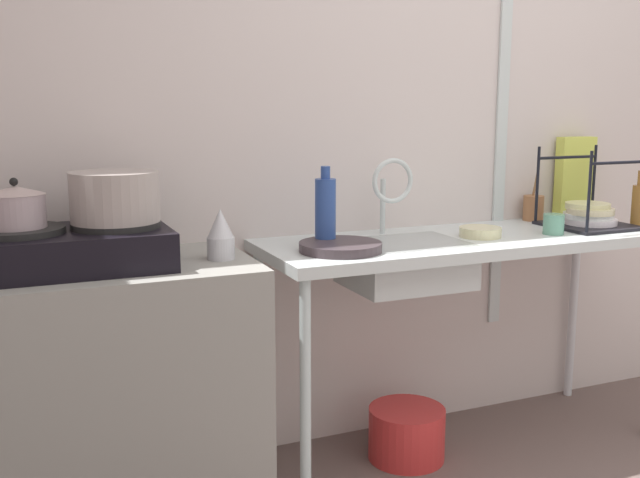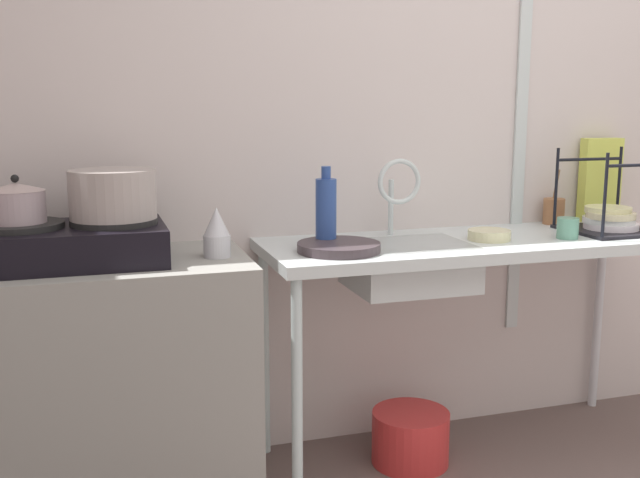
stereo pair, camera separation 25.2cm
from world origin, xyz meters
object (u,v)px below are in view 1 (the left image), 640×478
(faucet, at_px, (391,185))
(utensil_jar, at_px, (533,208))
(pot_on_right_burner, at_px, (115,197))
(cereal_box, at_px, (575,177))
(sink_basin, at_px, (406,264))
(small_bowl_on_drainboard, at_px, (480,232))
(bottle_by_sink, at_px, (325,212))
(dish_rack, at_px, (589,215))
(cup_by_rack, at_px, (554,224))
(stove, at_px, (69,248))
(bucket_on_floor, at_px, (407,433))
(percolator, at_px, (221,235))
(bottle_by_rack, at_px, (639,204))
(frying_pan, at_px, (340,247))
(pot_on_left_burner, at_px, (15,207))

(faucet, height_order, utensil_jar, faucet)
(pot_on_right_burner, xyz_separation_m, cereal_box, (1.96, 0.22, -0.04))
(sink_basin, relative_size, small_bowl_on_drainboard, 2.71)
(sink_basin, relative_size, bottle_by_sink, 1.51)
(pot_on_right_burner, distance_m, faucet, 1.01)
(dish_rack, bearing_deg, cup_by_rack, -162.86)
(utensil_jar, bearing_deg, stove, -173.82)
(faucet, xyz_separation_m, dish_rack, (0.82, -0.13, -0.14))
(sink_basin, bearing_deg, pot_on_right_burner, 178.76)
(pot_on_right_burner, bearing_deg, stove, 180.00)
(cereal_box, bearing_deg, dish_rack, -115.81)
(bucket_on_floor, bearing_deg, utensil_jar, 17.16)
(dish_rack, bearing_deg, percolator, -179.34)
(small_bowl_on_drainboard, height_order, bottle_by_rack, bottle_by_rack)
(stove, relative_size, frying_pan, 2.08)
(utensil_jar, height_order, bucket_on_floor, utensil_jar)
(small_bowl_on_drainboard, distance_m, utensil_jar, 0.49)
(sink_basin, bearing_deg, frying_pan, -168.80)
(cup_by_rack, bearing_deg, dish_rack, 17.14)
(frying_pan, bearing_deg, utensil_jar, 15.36)
(frying_pan, relative_size, dish_rack, 0.88)
(frying_pan, relative_size, cereal_box, 0.81)
(pot_on_right_burner, bearing_deg, cup_by_rack, -3.48)
(cereal_box, bearing_deg, small_bowl_on_drainboard, -156.27)
(faucet, xyz_separation_m, cereal_box, (0.96, 0.11, -0.02))
(cup_by_rack, relative_size, bottle_by_rack, 0.35)
(bottle_by_sink, bearing_deg, cup_by_rack, -6.94)
(small_bowl_on_drainboard, relative_size, bottle_by_sink, 0.56)
(bottle_by_sink, distance_m, bucket_on_floor, 0.91)
(dish_rack, bearing_deg, utensil_jar, 112.63)
(percolator, height_order, bottle_by_rack, bottle_by_rack)
(pot_on_left_burner, relative_size, bottle_by_rack, 0.76)
(pot_on_right_burner, bearing_deg, faucet, 6.20)
(pot_on_right_burner, xyz_separation_m, frying_pan, (0.71, -0.08, -0.19))
(bottle_by_rack, xyz_separation_m, cereal_box, (-0.08, 0.29, 0.08))
(dish_rack, relative_size, bucket_on_floor, 1.10)
(small_bowl_on_drainboard, bearing_deg, stove, 178.65)
(cup_by_rack, height_order, bucket_on_floor, cup_by_rack)
(faucet, distance_m, bucket_on_floor, 0.93)
(bottle_by_sink, xyz_separation_m, bottle_by_rack, (1.34, -0.08, -0.03))
(bottle_by_sink, xyz_separation_m, bucket_on_floor, (0.32, -0.03, -0.85))
(sink_basin, xyz_separation_m, bottle_by_rack, (1.04, -0.05, 0.17))
(dish_rack, bearing_deg, stove, 179.36)
(small_bowl_on_drainboard, relative_size, cereal_box, 0.45)
(stove, bearing_deg, cereal_box, 5.92)
(dish_rack, distance_m, small_bowl_on_drainboard, 0.53)
(small_bowl_on_drainboard, bearing_deg, percolator, -179.67)
(sink_basin, relative_size, cup_by_rack, 5.36)
(utensil_jar, bearing_deg, small_bowl_on_drainboard, -151.28)
(sink_basin, bearing_deg, pot_on_left_burner, 179.03)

